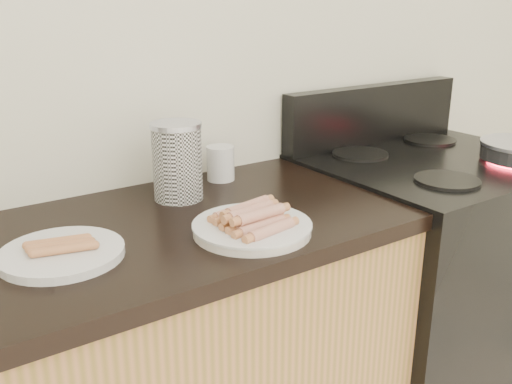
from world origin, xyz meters
TOP-DOWN VIEW (x-y plane):
  - wall_back at (0.00, 2.00)m, footprint 4.00×0.04m
  - stove at (0.78, 1.68)m, footprint 0.76×0.65m
  - stove_panel at (0.78, 1.96)m, footprint 0.76×0.06m
  - burner_near_left at (0.61, 1.51)m, footprint 0.18×0.18m
  - burner_far_left at (0.61, 1.84)m, footprint 0.18×0.18m
  - burner_far_right at (0.95, 1.84)m, footprint 0.18×0.18m
  - main_plate at (-0.02, 1.53)m, footprint 0.32×0.32m
  - side_plate at (-0.41, 1.65)m, footprint 0.33×0.33m
  - hotdog_pile at (-0.02, 1.53)m, footprint 0.12×0.18m
  - plain_sausages at (-0.41, 1.65)m, footprint 0.12×0.09m
  - canister at (-0.05, 1.83)m, footprint 0.13×0.13m
  - mug at (0.12, 1.91)m, footprint 0.09×0.09m

SIDE VIEW (x-z plane):
  - stove at x=0.78m, z-range 0.00..0.91m
  - main_plate at x=-0.02m, z-range 0.90..0.92m
  - side_plate at x=-0.41m, z-range 0.90..0.92m
  - burner_near_left at x=0.61m, z-range 0.91..0.92m
  - burner_far_left at x=0.61m, z-range 0.91..0.92m
  - burner_far_right at x=0.95m, z-range 0.91..0.92m
  - plain_sausages at x=-0.41m, z-range 0.92..0.94m
  - hotdog_pile at x=-0.02m, z-range 0.91..0.96m
  - mug at x=0.12m, z-range 0.90..1.00m
  - canister at x=-0.05m, z-range 0.90..1.10m
  - stove_panel at x=0.78m, z-range 0.91..1.11m
  - wall_back at x=0.00m, z-range 0.00..2.60m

